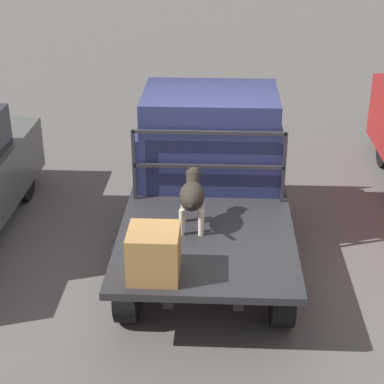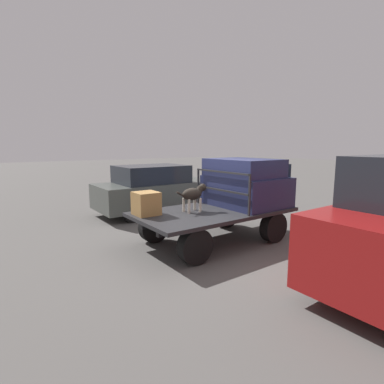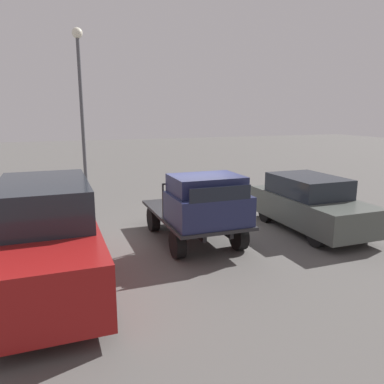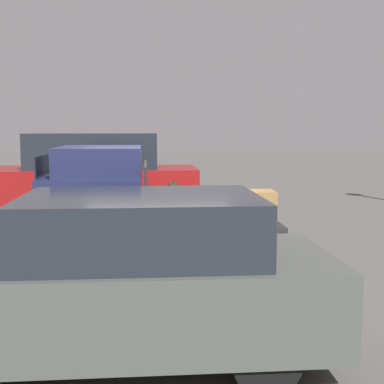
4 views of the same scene
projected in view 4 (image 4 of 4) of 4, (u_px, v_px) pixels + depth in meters
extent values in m
plane|color=#514F4C|center=(160.00, 266.00, 8.70)|extent=(80.00, 80.00, 0.00)
cylinder|color=black|center=(82.00, 258.00, 7.75)|extent=(0.71, 0.24, 0.71)
cylinder|color=black|center=(93.00, 235.00, 9.37)|extent=(0.71, 0.24, 0.71)
cylinder|color=black|center=(238.00, 255.00, 7.94)|extent=(0.71, 0.24, 0.71)
cylinder|color=black|center=(223.00, 233.00, 9.57)|extent=(0.71, 0.24, 0.71)
cube|color=black|center=(160.00, 233.00, 8.29)|extent=(3.40, 0.10, 0.18)
cube|color=black|center=(159.00, 225.00, 8.97)|extent=(3.40, 0.10, 0.18)
cube|color=#232326|center=(160.00, 221.00, 8.61)|extent=(3.70, 1.96, 0.08)
cube|color=#1E2347|center=(94.00, 197.00, 8.47)|extent=(1.51, 1.84, 0.72)
cube|color=#1E2347|center=(100.00, 161.00, 8.41)|extent=(1.28, 1.70, 0.44)
cube|color=black|center=(45.00, 165.00, 8.35)|extent=(0.02, 1.51, 0.33)
cube|color=#232326|center=(146.00, 199.00, 7.64)|extent=(0.04, 0.04, 0.90)
cube|color=#232326|center=(146.00, 185.00, 9.43)|extent=(0.04, 0.04, 0.90)
cube|color=#232326|center=(145.00, 164.00, 8.48)|extent=(0.04, 1.80, 0.04)
cube|color=#232326|center=(146.00, 191.00, 8.53)|extent=(0.04, 1.80, 0.04)
cylinder|color=beige|center=(183.00, 212.00, 8.35)|extent=(0.06, 0.06, 0.31)
cylinder|color=beige|center=(182.00, 210.00, 8.56)|extent=(0.06, 0.06, 0.31)
cylinder|color=beige|center=(202.00, 211.00, 8.38)|extent=(0.06, 0.06, 0.31)
cylinder|color=beige|center=(201.00, 209.00, 8.58)|extent=(0.06, 0.06, 0.31)
ellipsoid|color=black|center=(192.00, 195.00, 8.44)|extent=(0.50, 0.28, 0.28)
sphere|color=beige|center=(183.00, 198.00, 8.43)|extent=(0.13, 0.13, 0.13)
cylinder|color=black|center=(178.00, 190.00, 8.41)|extent=(0.20, 0.15, 0.19)
sphere|color=black|center=(173.00, 187.00, 8.40)|extent=(0.17, 0.17, 0.17)
cone|color=beige|center=(168.00, 188.00, 8.39)|extent=(0.09, 0.09, 0.09)
cone|color=black|center=(173.00, 183.00, 8.34)|extent=(0.06, 0.08, 0.10)
cone|color=black|center=(173.00, 182.00, 8.44)|extent=(0.06, 0.08, 0.10)
cylinder|color=black|center=(211.00, 193.00, 8.46)|extent=(0.22, 0.04, 0.15)
cube|color=olive|center=(258.00, 207.00, 8.22)|extent=(0.50, 0.50, 0.50)
cylinder|color=black|center=(8.00, 308.00, 5.75)|extent=(0.60, 0.20, 0.60)
cylinder|color=black|center=(266.00, 359.00, 4.49)|extent=(0.60, 0.20, 0.60)
cylinder|color=black|center=(236.00, 302.00, 5.96)|extent=(0.60, 0.20, 0.60)
cube|color=#474C47|center=(121.00, 295.00, 5.08)|extent=(4.01, 1.77, 0.78)
cube|color=#1E232B|center=(141.00, 225.00, 5.01)|extent=(2.21, 1.59, 0.57)
cylinder|color=black|center=(2.00, 220.00, 11.26)|extent=(0.60, 0.20, 0.60)
cylinder|color=black|center=(20.00, 209.00, 12.84)|extent=(0.60, 0.20, 0.60)
cylinder|color=black|center=(154.00, 218.00, 11.53)|extent=(0.60, 0.20, 0.60)
cylinder|color=black|center=(153.00, 207.00, 13.11)|extent=(0.60, 0.20, 0.60)
cube|color=maroon|center=(83.00, 191.00, 12.13)|extent=(5.16, 1.88, 1.08)
cube|color=#1E232B|center=(93.00, 151.00, 12.04)|extent=(2.84, 1.69, 0.78)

